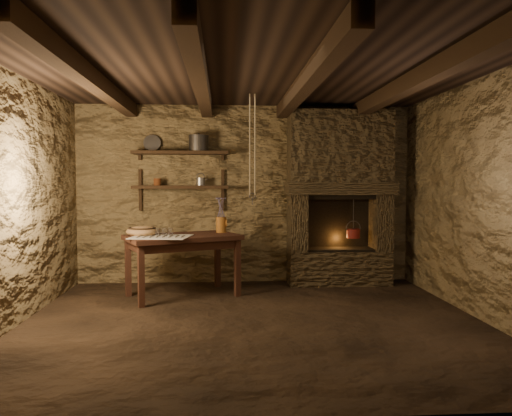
{
  "coord_description": "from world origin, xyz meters",
  "views": [
    {
      "loc": [
        -0.29,
        -4.78,
        1.37
      ],
      "look_at": [
        0.08,
        0.9,
        1.07
      ],
      "focal_mm": 35.0,
      "sensor_mm": 36.0,
      "label": 1
    }
  ],
  "objects": [
    {
      "name": "beam_mid_left",
      "position": [
        -0.5,
        0.0,
        2.31
      ],
      "size": [
        0.14,
        3.95,
        0.16
      ],
      "primitive_type": "cube",
      "color": "black",
      "rests_on": "ceiling"
    },
    {
      "name": "beam_far_right",
      "position": [
        1.5,
        0.0,
        2.31
      ],
      "size": [
        0.14,
        3.95,
        0.16
      ],
      "primitive_type": "cube",
      "color": "black",
      "rests_on": "ceiling"
    },
    {
      "name": "shelf_upper",
      "position": [
        -0.85,
        1.84,
        1.75
      ],
      "size": [
        1.25,
        0.3,
        0.04
      ],
      "primitive_type": "cube",
      "color": "black",
      "rests_on": "back_wall"
    },
    {
      "name": "back_wall",
      "position": [
        0.0,
        2.0,
        1.2
      ],
      "size": [
        4.5,
        0.04,
        2.4
      ],
      "primitive_type": "cube",
      "color": "brown",
      "rests_on": "floor"
    },
    {
      "name": "small_kettle",
      "position": [
        -0.59,
        1.84,
        1.37
      ],
      "size": [
        0.15,
        0.11,
        0.16
      ],
      "primitive_type": null,
      "rotation": [
        0.0,
        0.0,
        -0.0
      ],
      "color": "#A2A39D",
      "rests_on": "shelf_lower"
    },
    {
      "name": "ceiling",
      "position": [
        0.0,
        0.0,
        2.4
      ],
      "size": [
        4.5,
        4.0,
        0.04
      ],
      "primitive_type": "cube",
      "color": "black",
      "rests_on": "back_wall"
    },
    {
      "name": "beam_far_left",
      "position": [
        -1.5,
        0.0,
        2.31
      ],
      "size": [
        0.14,
        3.95,
        0.16
      ],
      "primitive_type": "cube",
      "color": "black",
      "rests_on": "ceiling"
    },
    {
      "name": "shelf_lower",
      "position": [
        -0.85,
        1.84,
        1.3
      ],
      "size": [
        1.25,
        0.3,
        0.04
      ],
      "primitive_type": "cube",
      "color": "black",
      "rests_on": "back_wall"
    },
    {
      "name": "stoneware_jug",
      "position": [
        -0.32,
        1.44,
        0.93
      ],
      "size": [
        0.14,
        0.14,
        0.45
      ],
      "rotation": [
        0.0,
        0.0,
        -0.1
      ],
      "color": "#98571D",
      "rests_on": "work_table"
    },
    {
      "name": "iron_stockpot",
      "position": [
        -0.61,
        1.84,
        1.87
      ],
      "size": [
        0.29,
        0.29,
        0.19
      ],
      "primitive_type": "cylinder",
      "rotation": [
        0.0,
        0.0,
        0.15
      ],
      "color": "#322F2C",
      "rests_on": "shelf_upper"
    },
    {
      "name": "front_wall",
      "position": [
        0.0,
        -2.0,
        1.2
      ],
      "size": [
        4.5,
        0.04,
        2.4
      ],
      "primitive_type": "cube",
      "color": "brown",
      "rests_on": "floor"
    },
    {
      "name": "floor",
      "position": [
        0.0,
        0.0,
        0.0
      ],
      "size": [
        4.5,
        4.5,
        0.0
      ],
      "primitive_type": "plane",
      "color": "black",
      "rests_on": "ground"
    },
    {
      "name": "tin_pan",
      "position": [
        -1.23,
        1.94,
        1.88
      ],
      "size": [
        0.23,
        0.12,
        0.23
      ],
      "primitive_type": "cylinder",
      "rotation": [
        1.26,
        0.0,
        0.08
      ],
      "color": "#A2A39D",
      "rests_on": "shelf_upper"
    },
    {
      "name": "wooden_bowl",
      "position": [
        -1.25,
        1.17,
        0.78
      ],
      "size": [
        0.49,
        0.49,
        0.13
      ],
      "primitive_type": "ellipsoid",
      "rotation": [
        0.0,
        0.0,
        0.41
      ],
      "color": "olive",
      "rests_on": "work_table"
    },
    {
      "name": "red_pot",
      "position": [
        1.43,
        1.72,
        0.69
      ],
      "size": [
        0.23,
        0.23,
        0.54
      ],
      "rotation": [
        0.0,
        0.0,
        -0.35
      ],
      "color": "maroon",
      "rests_on": "hearth"
    },
    {
      "name": "rusty_tin",
      "position": [
        -1.16,
        1.84,
        1.37
      ],
      "size": [
        0.11,
        0.11,
        0.09
      ],
      "primitive_type": "cylinder",
      "rotation": [
        0.0,
        0.0,
        -0.2
      ],
      "color": "#632D13",
      "rests_on": "shelf_lower"
    },
    {
      "name": "drinking_glasses",
      "position": [
        -0.98,
        1.08,
        0.79
      ],
      "size": [
        0.21,
        0.06,
        0.08
      ],
      "primitive_type": null,
      "color": "white",
      "rests_on": "linen_cloth"
    },
    {
      "name": "hanging_ropes",
      "position": [
        0.05,
        1.05,
        1.8
      ],
      "size": [
        0.08,
        0.08,
        1.2
      ],
      "primitive_type": null,
      "color": "tan",
      "rests_on": "ceiling"
    },
    {
      "name": "pewter_cutlery_row",
      "position": [
        -1.0,
        0.94,
        0.75
      ],
      "size": [
        0.57,
        0.3,
        0.01
      ],
      "primitive_type": null,
      "rotation": [
        0.0,
        0.0,
        -0.17
      ],
      "color": "gray",
      "rests_on": "linen_cloth"
    },
    {
      "name": "work_table",
      "position": [
        -0.78,
        1.17,
        0.4
      ],
      "size": [
        1.47,
        1.19,
        0.74
      ],
      "rotation": [
        0.0,
        0.0,
        0.41
      ],
      "color": "black",
      "rests_on": "floor"
    },
    {
      "name": "linen_cloth",
      "position": [
        -1.0,
        0.96,
        0.74
      ],
      "size": [
        0.72,
        0.62,
        0.01
      ],
      "primitive_type": "cube",
      "rotation": [
        0.0,
        0.0,
        -0.17
      ],
      "color": "beige",
      "rests_on": "work_table"
    },
    {
      "name": "hearth",
      "position": [
        1.25,
        1.77,
        1.23
      ],
      "size": [
        1.43,
        0.51,
        2.3
      ],
      "color": "#362A1B",
      "rests_on": "floor"
    },
    {
      "name": "right_wall",
      "position": [
        2.25,
        0.0,
        1.2
      ],
      "size": [
        0.04,
        4.0,
        2.4
      ],
      "primitive_type": "cube",
      "color": "brown",
      "rests_on": "floor"
    },
    {
      "name": "beam_mid_right",
      "position": [
        0.5,
        0.0,
        2.31
      ],
      "size": [
        0.14,
        3.95,
        0.16
      ],
      "primitive_type": "cube",
      "color": "black",
      "rests_on": "ceiling"
    },
    {
      "name": "left_wall",
      "position": [
        -2.25,
        0.0,
        1.2
      ],
      "size": [
        0.04,
        4.0,
        2.4
      ],
      "primitive_type": "cube",
      "color": "brown",
      "rests_on": "floor"
    }
  ]
}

